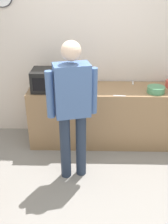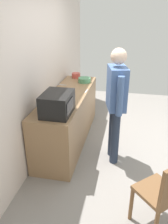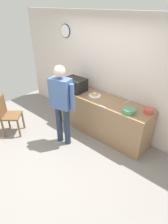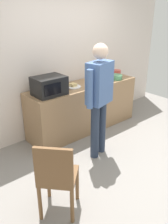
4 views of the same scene
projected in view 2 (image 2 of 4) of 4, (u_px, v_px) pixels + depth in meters
ground_plane at (136, 154)px, 3.76m from camera, size 6.00×6.00×0.00m
back_wall at (39, 73)px, 3.50m from camera, size 5.40×0.13×2.60m
kitchen_counter at (69, 117)px, 4.00m from camera, size 2.22×0.62×0.89m
microwave at (57, 104)px, 3.04m from camera, size 0.50×0.39×0.30m
sandwich_plate at (64, 98)px, 3.59m from camera, size 0.28×0.28×0.07m
salad_bowl at (84, 80)px, 4.40m from camera, size 0.25×0.25×0.09m
cereal_bowl at (76, 75)px, 4.70m from camera, size 0.18×0.18×0.10m
fork_utensil at (86, 91)px, 3.93m from camera, size 0.17×0.03×0.01m
spoon_utensil at (62, 85)px, 4.26m from camera, size 0.04×0.17×0.01m
person_standing at (116, 99)px, 3.23m from camera, size 0.57×0.33×1.75m
wooden_chair at (164, 192)px, 2.27m from camera, size 0.57×0.57×0.94m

